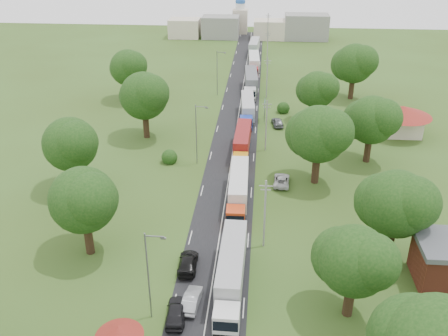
# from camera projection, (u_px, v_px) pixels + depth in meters

# --- Properties ---
(ground) EXTENTS (260.00, 260.00, 0.00)m
(ground) POSITION_uv_depth(u_px,v_px,m) (223.00, 213.00, 67.18)
(ground) COLOR #334717
(ground) RESTS_ON ground
(road) EXTENTS (8.00, 200.00, 0.04)m
(road) POSITION_uv_depth(u_px,v_px,m) (233.00, 152.00, 85.00)
(road) COLOR black
(road) RESTS_ON ground
(info_sign) EXTENTS (0.12, 3.10, 4.10)m
(info_sign) POSITION_uv_depth(u_px,v_px,m) (265.00, 106.00, 96.64)
(info_sign) COLOR slate
(info_sign) RESTS_ON ground
(pole_1) EXTENTS (1.60, 0.24, 9.00)m
(pole_1) POSITION_uv_depth(u_px,v_px,m) (265.00, 213.00, 58.44)
(pole_1) COLOR gray
(pole_1) RESTS_ON ground
(pole_2) EXTENTS (1.60, 0.24, 9.00)m
(pole_2) POSITION_uv_depth(u_px,v_px,m) (266.00, 125.00, 83.39)
(pole_2) COLOR gray
(pole_2) RESTS_ON ground
(pole_3) EXTENTS (1.60, 0.24, 9.00)m
(pole_3) POSITION_uv_depth(u_px,v_px,m) (267.00, 77.00, 108.33)
(pole_3) COLOR gray
(pole_3) RESTS_ON ground
(pole_4) EXTENTS (1.60, 0.24, 9.00)m
(pole_4) POSITION_uv_depth(u_px,v_px,m) (267.00, 48.00, 133.28)
(pole_4) COLOR gray
(pole_4) RESTS_ON ground
(pole_5) EXTENTS (1.60, 0.24, 9.00)m
(pole_5) POSITION_uv_depth(u_px,v_px,m) (268.00, 27.00, 158.22)
(pole_5) COLOR gray
(pole_5) RESTS_ON ground
(lamp_0) EXTENTS (2.03, 0.22, 10.00)m
(lamp_0) POSITION_uv_depth(u_px,v_px,m) (149.00, 272.00, 47.27)
(lamp_0) COLOR slate
(lamp_0) RESTS_ON ground
(lamp_1) EXTENTS (2.03, 0.22, 10.00)m
(lamp_1) POSITION_uv_depth(u_px,v_px,m) (197.00, 132.00, 78.45)
(lamp_1) COLOR slate
(lamp_1) RESTS_ON ground
(lamp_2) EXTENTS (2.03, 0.22, 10.00)m
(lamp_2) POSITION_uv_depth(u_px,v_px,m) (218.00, 71.00, 109.62)
(lamp_2) COLOR slate
(lamp_2) RESTS_ON ground
(tree_2) EXTENTS (8.00, 8.00, 10.10)m
(tree_2) POSITION_uv_depth(u_px,v_px,m) (354.00, 260.00, 47.30)
(tree_2) COLOR #382616
(tree_2) RESTS_ON ground
(tree_3) EXTENTS (8.80, 8.80, 11.07)m
(tree_3) POSITION_uv_depth(u_px,v_px,m) (396.00, 203.00, 55.50)
(tree_3) COLOR #382616
(tree_3) RESTS_ON ground
(tree_4) EXTENTS (9.60, 9.60, 12.05)m
(tree_4) POSITION_uv_depth(u_px,v_px,m) (319.00, 134.00, 71.77)
(tree_4) COLOR #382616
(tree_4) RESTS_ON ground
(tree_5) EXTENTS (8.80, 8.80, 11.07)m
(tree_5) POSITION_uv_depth(u_px,v_px,m) (372.00, 120.00, 78.51)
(tree_5) COLOR #382616
(tree_5) RESTS_ON ground
(tree_6) EXTENTS (8.00, 8.00, 10.10)m
(tree_6) POSITION_uv_depth(u_px,v_px,m) (317.00, 89.00, 94.44)
(tree_6) COLOR #382616
(tree_6) RESTS_ON ground
(tree_7) EXTENTS (9.60, 9.60, 12.05)m
(tree_7) POSITION_uv_depth(u_px,v_px,m) (354.00, 63.00, 106.61)
(tree_7) COLOR #382616
(tree_7) RESTS_ON ground
(tree_10) EXTENTS (8.80, 8.80, 11.07)m
(tree_10) POSITION_uv_depth(u_px,v_px,m) (83.00, 199.00, 56.27)
(tree_10) COLOR #382616
(tree_10) RESTS_ON ground
(tree_11) EXTENTS (8.80, 8.80, 11.07)m
(tree_11) POSITION_uv_depth(u_px,v_px,m) (70.00, 144.00, 70.14)
(tree_11) COLOR #382616
(tree_11) RESTS_ON ground
(tree_12) EXTENTS (9.60, 9.60, 12.05)m
(tree_12) POSITION_uv_depth(u_px,v_px,m) (144.00, 95.00, 87.25)
(tree_12) COLOR #382616
(tree_12) RESTS_ON ground
(tree_13) EXTENTS (8.80, 8.80, 11.07)m
(tree_13) POSITION_uv_depth(u_px,v_px,m) (128.00, 68.00, 105.92)
(tree_13) COLOR #382616
(tree_13) RESTS_ON ground
(house_cream) EXTENTS (10.08, 10.08, 5.80)m
(house_cream) POSITION_uv_depth(u_px,v_px,m) (402.00, 116.00, 90.09)
(house_cream) COLOR beige
(house_cream) RESTS_ON ground
(distant_town) EXTENTS (52.00, 8.00, 8.00)m
(distant_town) POSITION_uv_depth(u_px,v_px,m) (253.00, 28.00, 163.56)
(distant_town) COLOR gray
(distant_town) RESTS_ON ground
(church) EXTENTS (5.00, 5.00, 12.30)m
(church) POSITION_uv_depth(u_px,v_px,m) (240.00, 17.00, 170.17)
(church) COLOR beige
(church) RESTS_ON ground
(truck_0) EXTENTS (2.73, 15.02, 4.16)m
(truck_0) POSITION_uv_depth(u_px,v_px,m) (231.00, 272.00, 52.60)
(truck_0) COLOR silver
(truck_0) RESTS_ON ground
(truck_1) EXTENTS (2.71, 14.42, 3.99)m
(truck_1) POSITION_uv_depth(u_px,v_px,m) (238.00, 189.00, 68.79)
(truck_1) COLOR red
(truck_1) RESTS_ON ground
(truck_2) EXTENTS (2.60, 13.94, 3.86)m
(truck_2) POSITION_uv_depth(u_px,v_px,m) (242.00, 143.00, 83.26)
(truck_2) COLOR orange
(truck_2) RESTS_ON ground
(truck_3) EXTENTS (3.11, 13.92, 3.84)m
(truck_3) POSITION_uv_depth(u_px,v_px,m) (248.00, 109.00, 97.96)
(truck_3) COLOR #1B36A4
(truck_3) RESTS_ON ground
(truck_4) EXTENTS (3.41, 15.45, 4.27)m
(truck_4) POSITION_uv_depth(u_px,v_px,m) (251.00, 82.00, 113.21)
(truck_4) COLOR silver
(truck_4) RESTS_ON ground
(truck_5) EXTENTS (3.09, 14.83, 4.10)m
(truck_5) POSITION_uv_depth(u_px,v_px,m) (254.00, 64.00, 128.16)
(truck_5) COLOR maroon
(truck_5) RESTS_ON ground
(truck_6) EXTENTS (3.01, 14.26, 3.94)m
(truck_6) POSITION_uv_depth(u_px,v_px,m) (254.00, 48.00, 144.30)
(truck_6) COLOR #296E2D
(truck_6) RESTS_ON ground
(car_lane_front) EXTENTS (2.23, 4.88, 1.62)m
(car_lane_front) POSITION_uv_depth(u_px,v_px,m) (176.00, 312.00, 49.22)
(car_lane_front) COLOR black
(car_lane_front) RESTS_ON ground
(car_lane_mid) EXTENTS (1.91, 4.55, 1.46)m
(car_lane_mid) POSITION_uv_depth(u_px,v_px,m) (192.00, 300.00, 50.94)
(car_lane_mid) COLOR #989AA0
(car_lane_mid) RESTS_ON ground
(car_lane_rear) EXTENTS (2.28, 5.21, 1.49)m
(car_lane_rear) POSITION_uv_depth(u_px,v_px,m) (188.00, 263.00, 56.38)
(car_lane_rear) COLOR black
(car_lane_rear) RESTS_ON ground
(car_verge_near) EXTENTS (2.58, 5.04, 1.36)m
(car_verge_near) POSITION_uv_depth(u_px,v_px,m) (282.00, 180.00, 74.25)
(car_verge_near) COLOR silver
(car_verge_near) RESTS_ON ground
(car_verge_far) EXTENTS (2.55, 4.77, 1.54)m
(car_verge_far) POSITION_uv_depth(u_px,v_px,m) (278.00, 122.00, 95.19)
(car_verge_far) COLOR #575A5E
(car_verge_far) RESTS_ON ground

